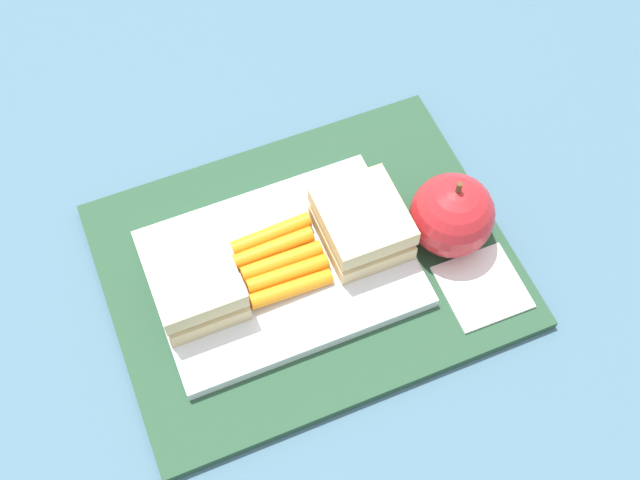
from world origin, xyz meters
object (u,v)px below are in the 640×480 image
(paper_napkin, at_px, (482,287))
(food_tray, at_px, (281,268))
(sandwich_half_right, at_px, (362,224))
(carrot_sticks_bundle, at_px, (281,261))
(sandwich_half_left, at_px, (195,283))
(apple, at_px, (452,215))

(paper_napkin, bearing_deg, food_tray, 152.32)
(food_tray, height_order, sandwich_half_right, sandwich_half_right)
(carrot_sticks_bundle, bearing_deg, food_tray, -100.34)
(sandwich_half_left, relative_size, paper_napkin, 1.14)
(sandwich_half_left, bearing_deg, apple, -5.99)
(food_tray, bearing_deg, paper_napkin, -27.68)
(apple, xyz_separation_m, paper_napkin, (0.01, -0.06, -0.04))
(sandwich_half_left, xyz_separation_m, apple, (0.23, -0.02, 0.00))
(carrot_sticks_bundle, relative_size, apple, 0.91)
(sandwich_half_left, bearing_deg, carrot_sticks_bundle, 0.43)
(apple, bearing_deg, paper_napkin, -84.51)
(apple, relative_size, paper_napkin, 1.25)
(food_tray, distance_m, carrot_sticks_bundle, 0.01)
(food_tray, xyz_separation_m, sandwich_half_right, (0.08, 0.00, 0.03))
(sandwich_half_left, xyz_separation_m, carrot_sticks_bundle, (0.08, 0.00, -0.02))
(sandwich_half_right, relative_size, carrot_sticks_bundle, 1.01)
(carrot_sticks_bundle, relative_size, paper_napkin, 1.14)
(carrot_sticks_bundle, bearing_deg, sandwich_half_right, -0.43)
(sandwich_half_left, distance_m, apple, 0.23)
(sandwich_half_left, relative_size, apple, 0.92)
(sandwich_half_right, bearing_deg, carrot_sticks_bundle, 179.57)
(sandwich_half_right, relative_size, paper_napkin, 1.14)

